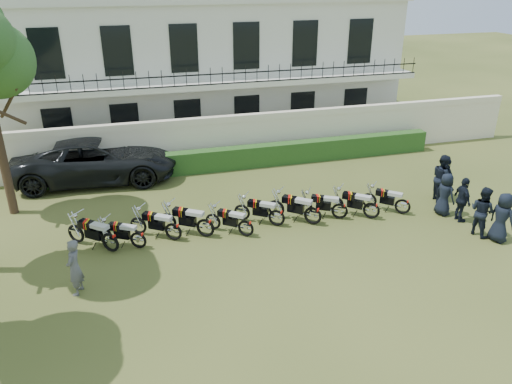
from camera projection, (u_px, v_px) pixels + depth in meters
ground at (280, 244)px, 16.83m from camera, size 100.00×100.00×0.00m
perimeter_wall at (227, 139)px, 23.38m from camera, size 30.00×0.35×2.30m
hedge at (252, 156)px, 23.20m from camera, size 18.00×0.60×1.00m
building at (202, 63)px, 27.57m from camera, size 20.40×9.60×7.40m
motorcycle_0 at (110, 238)px, 16.11m from camera, size 1.68×1.44×1.15m
motorcycle_1 at (138, 236)px, 16.35m from camera, size 1.62×1.00×0.99m
motorcycle_2 at (173, 228)px, 16.82m from camera, size 1.68×1.22×1.08m
motorcycle_3 at (205, 224)px, 17.03m from camera, size 1.80×1.26×1.14m
motorcycle_4 at (246, 224)px, 17.09m from camera, size 1.50×1.25×1.02m
motorcycle_5 at (277, 214)px, 17.78m from camera, size 1.64×1.20×1.06m
motorcycle_6 at (313, 212)px, 17.87m from camera, size 1.66×1.44×1.14m
motorcycle_7 at (340, 207)px, 18.29m from camera, size 1.71×1.02×1.04m
motorcycle_8 at (372, 207)px, 18.30m from camera, size 1.58×1.34×1.08m
motorcycle_9 at (403, 203)px, 18.66m from camera, size 1.46×1.31×1.02m
suv at (96, 160)px, 21.54m from camera, size 7.02×3.64×1.89m
inspector at (74, 267)px, 13.94m from camera, size 0.58×0.72×1.70m
officer_0 at (502, 218)px, 16.67m from camera, size 0.75×0.97×1.75m
officer_1 at (482, 211)px, 17.08m from camera, size 0.87×1.01×1.78m
officer_2 at (462, 200)px, 18.01m from camera, size 0.56×1.05×1.70m
officer_3 at (445, 194)px, 18.54m from camera, size 0.70×0.90×1.64m
officer_4 at (442, 178)px, 19.64m from camera, size 0.92×1.07×1.90m
officer_5 at (445, 178)px, 19.89m from camera, size 0.42×0.98×1.67m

